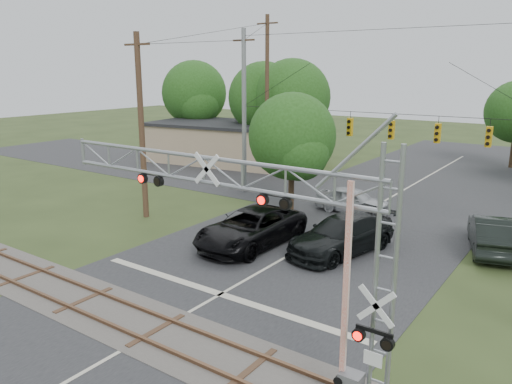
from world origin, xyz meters
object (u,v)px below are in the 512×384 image
Objects in this scene: crossing_gantry at (264,235)px; pickup_black at (251,228)px; traffic_signal_span at (385,123)px; commercial_building at (234,142)px; car_dark at (342,235)px; sedan_silver at (353,200)px.

crossing_gantry is 1.71× the size of pickup_black.
traffic_signal_span reaches higher than commercial_building.
car_dark is 25.41m from commercial_building.
car_dark reaches higher than sedan_silver.
pickup_black is at bearing -109.86° from traffic_signal_span.
sedan_silver is at bearing 106.78° from crossing_gantry.
traffic_signal_span reaches higher than pickup_black.
pickup_black is (-7.08, 9.27, -3.58)m from crossing_gantry.
commercial_building is at bearing 57.09° from sedan_silver.
crossing_gantry is at bearing -78.31° from traffic_signal_span.
commercial_building reaches higher than sedan_silver.
commercial_building is at bearing 153.22° from car_dark.
sedan_silver is 0.27× the size of commercial_building.
crossing_gantry is 0.59× the size of traffic_signal_span.
crossing_gantry reaches higher than commercial_building.
sedan_silver is at bearing -38.03° from commercial_building.
sedan_silver is (-5.38, 17.86, -3.72)m from crossing_gantry.
car_dark is at bearing -162.83° from sedan_silver.
car_dark is at bearing -82.66° from traffic_signal_span.
traffic_signal_span is 3.09× the size of car_dark.
sedan_silver is (-2.54, 6.89, -0.12)m from car_dark.
commercial_building is (-18.34, 9.12, -3.77)m from traffic_signal_span.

